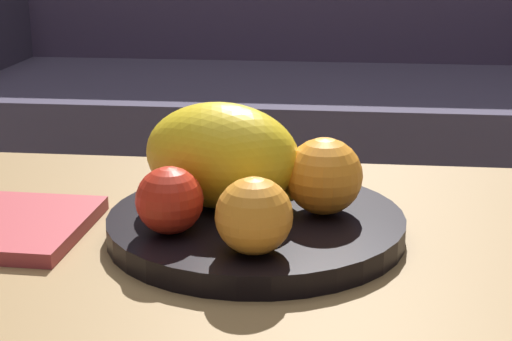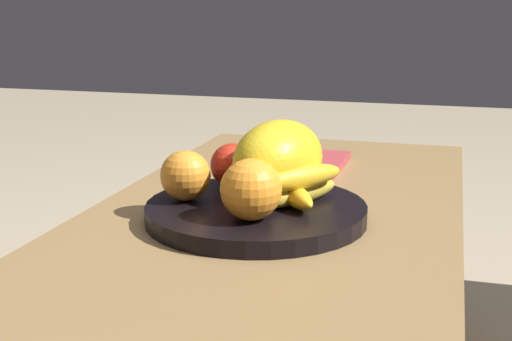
{
  "view_description": "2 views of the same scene",
  "coord_description": "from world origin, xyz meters",
  "px_view_note": "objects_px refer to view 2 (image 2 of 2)",
  "views": [
    {
      "loc": [
        0.14,
        -0.83,
        0.74
      ],
      "look_at": [
        0.05,
        -0.01,
        0.49
      ],
      "focal_mm": 56.84,
      "sensor_mm": 36.0,
      "label": 1
    },
    {
      "loc": [
        0.97,
        0.25,
        0.73
      ],
      "look_at": [
        0.05,
        -0.01,
        0.49
      ],
      "focal_mm": 48.38,
      "sensor_mm": 36.0,
      "label": 2
    }
  ],
  "objects_px": {
    "orange_left": "(251,190)",
    "apple_left": "(232,165)",
    "coffee_table": "(273,240)",
    "orange_front": "(185,176)",
    "magazine": "(292,166)",
    "banana_bunch": "(296,187)",
    "melon_large_front": "(278,159)",
    "fruit_bowl": "(256,212)"
  },
  "relations": [
    {
      "from": "orange_left",
      "to": "apple_left",
      "type": "bearing_deg",
      "value": -153.59
    },
    {
      "from": "orange_front",
      "to": "banana_bunch",
      "type": "distance_m",
      "value": 0.16
    },
    {
      "from": "coffee_table",
      "to": "orange_left",
      "type": "bearing_deg",
      "value": -0.01
    },
    {
      "from": "coffee_table",
      "to": "fruit_bowl",
      "type": "xyz_separation_m",
      "value": [
        0.05,
        -0.01,
        0.06
      ]
    },
    {
      "from": "coffee_table",
      "to": "orange_left",
      "type": "distance_m",
      "value": 0.16
    },
    {
      "from": "orange_left",
      "to": "coffee_table",
      "type": "bearing_deg",
      "value": 179.99
    },
    {
      "from": "coffee_table",
      "to": "banana_bunch",
      "type": "height_order",
      "value": "banana_bunch"
    },
    {
      "from": "fruit_bowl",
      "to": "orange_left",
      "type": "height_order",
      "value": "orange_left"
    },
    {
      "from": "orange_front",
      "to": "magazine",
      "type": "relative_size",
      "value": 0.3
    },
    {
      "from": "orange_left",
      "to": "banana_bunch",
      "type": "bearing_deg",
      "value": 152.69
    },
    {
      "from": "fruit_bowl",
      "to": "orange_left",
      "type": "distance_m",
      "value": 0.09
    },
    {
      "from": "apple_left",
      "to": "orange_left",
      "type": "bearing_deg",
      "value": 26.41
    },
    {
      "from": "banana_bunch",
      "to": "melon_large_front",
      "type": "bearing_deg",
      "value": -130.94
    },
    {
      "from": "melon_large_front",
      "to": "banana_bunch",
      "type": "relative_size",
      "value": 1.1
    },
    {
      "from": "apple_left",
      "to": "magazine",
      "type": "distance_m",
      "value": 0.24
    },
    {
      "from": "orange_left",
      "to": "apple_left",
      "type": "relative_size",
      "value": 1.21
    },
    {
      "from": "fruit_bowl",
      "to": "magazine",
      "type": "bearing_deg",
      "value": -176.62
    },
    {
      "from": "coffee_table",
      "to": "orange_front",
      "type": "xyz_separation_m",
      "value": [
        0.06,
        -0.12,
        0.11
      ]
    },
    {
      "from": "coffee_table",
      "to": "magazine",
      "type": "height_order",
      "value": "magazine"
    },
    {
      "from": "coffee_table",
      "to": "banana_bunch",
      "type": "distance_m",
      "value": 0.11
    },
    {
      "from": "orange_front",
      "to": "orange_left",
      "type": "distance_m",
      "value": 0.13
    },
    {
      "from": "fruit_bowl",
      "to": "banana_bunch",
      "type": "height_order",
      "value": "banana_bunch"
    },
    {
      "from": "banana_bunch",
      "to": "magazine",
      "type": "xyz_separation_m",
      "value": [
        -0.3,
        -0.08,
        -0.04
      ]
    },
    {
      "from": "melon_large_front",
      "to": "orange_front",
      "type": "height_order",
      "value": "melon_large_front"
    },
    {
      "from": "orange_front",
      "to": "banana_bunch",
      "type": "bearing_deg",
      "value": 97.38
    },
    {
      "from": "melon_large_front",
      "to": "banana_bunch",
      "type": "bearing_deg",
      "value": 49.06
    },
    {
      "from": "coffee_table",
      "to": "apple_left",
      "type": "xyz_separation_m",
      "value": [
        -0.03,
        -0.08,
        0.11
      ]
    },
    {
      "from": "coffee_table",
      "to": "melon_large_front",
      "type": "height_order",
      "value": "melon_large_front"
    },
    {
      "from": "coffee_table",
      "to": "apple_left",
      "type": "relative_size",
      "value": 16.44
    },
    {
      "from": "fruit_bowl",
      "to": "orange_left",
      "type": "xyz_separation_m",
      "value": [
        0.07,
        0.01,
        0.05
      ]
    },
    {
      "from": "melon_large_front",
      "to": "orange_front",
      "type": "xyz_separation_m",
      "value": [
        0.05,
        -0.13,
        -0.02
      ]
    },
    {
      "from": "banana_bunch",
      "to": "fruit_bowl",
      "type": "bearing_deg",
      "value": -78.82
    },
    {
      "from": "melon_large_front",
      "to": "coffee_table",
      "type": "bearing_deg",
      "value": -126.76
    },
    {
      "from": "orange_left",
      "to": "magazine",
      "type": "xyz_separation_m",
      "value": [
        -0.39,
        -0.03,
        -0.06
      ]
    },
    {
      "from": "fruit_bowl",
      "to": "coffee_table",
      "type": "bearing_deg",
      "value": 163.9
    },
    {
      "from": "fruit_bowl",
      "to": "apple_left",
      "type": "xyz_separation_m",
      "value": [
        -0.08,
        -0.06,
        0.05
      ]
    },
    {
      "from": "coffee_table",
      "to": "orange_front",
      "type": "distance_m",
      "value": 0.17
    },
    {
      "from": "coffee_table",
      "to": "orange_left",
      "type": "height_order",
      "value": "orange_left"
    },
    {
      "from": "orange_left",
      "to": "apple_left",
      "type": "xyz_separation_m",
      "value": [
        -0.15,
        -0.08,
        -0.01
      ]
    },
    {
      "from": "orange_front",
      "to": "apple_left",
      "type": "height_order",
      "value": "orange_front"
    },
    {
      "from": "orange_front",
      "to": "banana_bunch",
      "type": "relative_size",
      "value": 0.47
    },
    {
      "from": "fruit_bowl",
      "to": "orange_front",
      "type": "relative_size",
      "value": 4.31
    }
  ]
}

